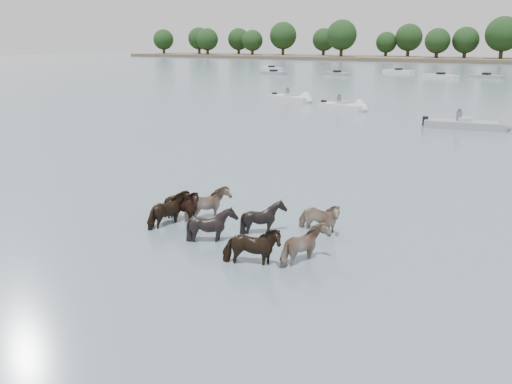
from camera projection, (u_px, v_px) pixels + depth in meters
The scene contains 7 objects.
ground at pixel (265, 231), 16.21m from camera, with size 400.00×400.00×0.00m, color #4C5F6E.
shoreline at pixel (341, 58), 173.45m from camera, with size 160.00×30.00×1.00m, color #4C4233.
pony_herd at pixel (232, 223), 15.78m from camera, with size 6.42×4.23×1.31m.
motorboat_a at pixel (350, 107), 44.68m from camera, with size 4.70×2.23×1.92m.
motorboat_b at pixel (477, 126), 35.11m from camera, with size 5.67×2.63×1.92m.
motorboat_f at pixel (297, 99), 51.19m from camera, with size 5.28×2.78×1.92m.
treeline at pixel (342, 38), 170.79m from camera, with size 151.89×22.72×11.95m.
Camera 1 is at (8.41, -12.79, 5.47)m, focal length 38.13 mm.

